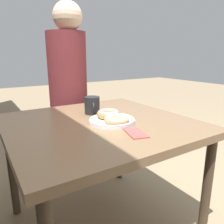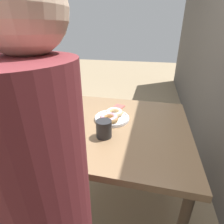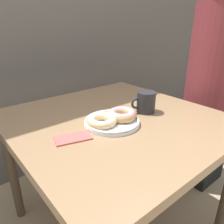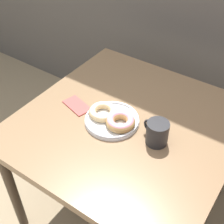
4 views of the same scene
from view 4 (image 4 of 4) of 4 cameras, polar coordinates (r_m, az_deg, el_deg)
name	(u,v)px [view 4 (image 4 of 4)]	position (r m, az deg, el deg)	size (l,w,h in m)	color
dining_table	(128,132)	(1.49, 3.01, -3.76)	(0.96, 0.98, 0.70)	#846647
donut_plate	(112,118)	(1.42, 0.04, -1.11)	(0.29, 0.25, 0.06)	white
coffee_mug	(157,132)	(1.32, 8.22, -3.72)	(0.13, 0.09, 0.11)	#232326
napkin	(77,105)	(1.53, -6.42, 1.20)	(0.16, 0.11, 0.01)	#BC4C47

